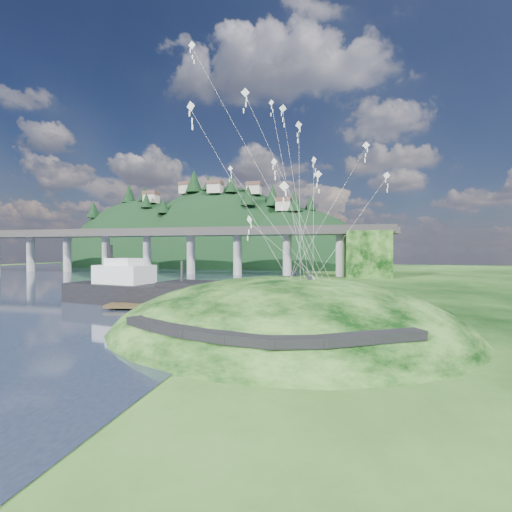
# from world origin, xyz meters

# --- Properties ---
(ground) EXTENTS (320.00, 320.00, 0.00)m
(ground) POSITION_xyz_m (0.00, 0.00, 0.00)
(ground) COLOR black
(ground) RESTS_ON ground
(grass_hill) EXTENTS (36.00, 32.00, 13.00)m
(grass_hill) POSITION_xyz_m (8.00, 2.00, -1.50)
(grass_hill) COLOR black
(grass_hill) RESTS_ON ground
(footpath) EXTENTS (22.29, 5.84, 0.83)m
(footpath) POSITION_xyz_m (7.46, -9.74, 2.08)
(footpath) COLOR black
(footpath) RESTS_ON ground
(bridge) EXTENTS (160.00, 11.00, 15.00)m
(bridge) POSITION_xyz_m (-26.46, 70.07, 9.70)
(bridge) COLOR #2D2B2B
(bridge) RESTS_ON ground
(far_ridge) EXTENTS (153.00, 70.00, 94.50)m
(far_ridge) POSITION_xyz_m (-43.58, 122.17, -7.44)
(far_ridge) COLOR black
(far_ridge) RESTS_ON ground
(work_barge) EXTENTS (24.95, 10.63, 8.46)m
(work_barge) POSITION_xyz_m (-14.10, 11.50, 2.12)
(work_barge) COLOR black
(work_barge) RESTS_ON ground
(wooden_dock) EXTENTS (15.98, 5.36, 1.13)m
(wooden_dock) POSITION_xyz_m (-8.17, 8.19, 0.50)
(wooden_dock) COLOR #382B17
(wooden_dock) RESTS_ON ground
(kite_flyers) EXTENTS (2.74, 4.19, 1.89)m
(kite_flyers) POSITION_xyz_m (9.17, 2.61, 5.85)
(kite_flyers) COLOR #23262E
(kite_flyers) RESTS_ON ground
(kite_swarm) EXTENTS (18.81, 15.81, 17.48)m
(kite_swarm) POSITION_xyz_m (7.37, 3.54, 18.81)
(kite_swarm) COLOR white
(kite_swarm) RESTS_ON ground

